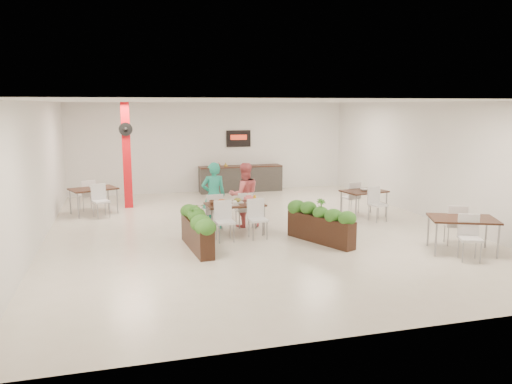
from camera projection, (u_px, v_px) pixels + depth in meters
ground at (255, 230)px, 12.56m from camera, size 12.00×12.00×0.00m
room_shell at (255, 151)px, 12.22m from camera, size 10.10×12.10×3.22m
red_column at (127, 154)px, 15.10m from camera, size 0.40×0.41×3.20m
service_counter at (241, 178)px, 18.11m from camera, size 3.00×0.64×2.20m
main_table at (235, 208)px, 12.12m from camera, size 1.43×1.66×0.92m
diner_man at (214, 196)px, 12.61m from camera, size 0.63×0.43×1.70m
diner_woman at (244, 195)px, 12.82m from camera, size 0.83×0.65×1.66m
planter_left at (197, 226)px, 10.83m from camera, size 0.53×1.95×1.02m
planter_right at (320, 221)px, 11.38m from camera, size 1.05×1.81×1.02m
side_table_a at (93, 192)px, 14.37m from camera, size 1.47×1.66×0.92m
side_table_b at (364, 195)px, 13.97m from camera, size 1.32×1.67×0.92m
side_table_c at (463, 223)px, 10.60m from camera, size 1.59×1.66×0.92m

